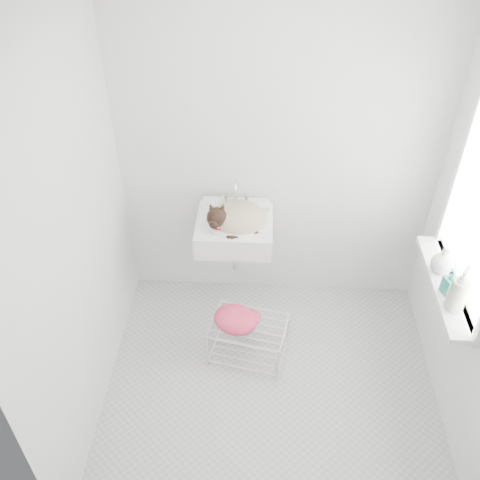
{
  "coord_description": "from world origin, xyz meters",
  "views": [
    {
      "loc": [
        -0.09,
        -2.16,
        3.08
      ],
      "look_at": [
        -0.23,
        0.5,
        0.88
      ],
      "focal_mm": 40.17,
      "sensor_mm": 36.0,
      "label": 1
    }
  ],
  "objects_px": {
    "cat": "(236,218)",
    "bottle_c": "(440,271)",
    "sink": "(235,221)",
    "bottle_b": "(447,292)",
    "bottle_a": "(453,308)",
    "wire_rack": "(249,339)"
  },
  "relations": [
    {
      "from": "sink",
      "to": "wire_rack",
      "type": "xyz_separation_m",
      "value": [
        0.12,
        -0.44,
        -0.7
      ]
    },
    {
      "from": "wire_rack",
      "to": "bottle_b",
      "type": "height_order",
      "value": "bottle_b"
    },
    {
      "from": "wire_rack",
      "to": "bottle_c",
      "type": "distance_m",
      "value": 1.36
    },
    {
      "from": "wire_rack",
      "to": "bottle_b",
      "type": "relative_size",
      "value": 2.99
    },
    {
      "from": "cat",
      "to": "bottle_c",
      "type": "relative_size",
      "value": 2.4
    },
    {
      "from": "sink",
      "to": "bottle_c",
      "type": "bearing_deg",
      "value": -18.69
    },
    {
      "from": "wire_rack",
      "to": "bottle_a",
      "type": "distance_m",
      "value": 1.39
    },
    {
      "from": "cat",
      "to": "bottle_a",
      "type": "bearing_deg",
      "value": -37.36
    },
    {
      "from": "wire_rack",
      "to": "bottle_c",
      "type": "xyz_separation_m",
      "value": [
        1.16,
        0.01,
        0.7
      ]
    },
    {
      "from": "sink",
      "to": "bottle_a",
      "type": "distance_m",
      "value": 1.48
    },
    {
      "from": "bottle_c",
      "to": "cat",
      "type": "bearing_deg",
      "value": 161.81
    },
    {
      "from": "bottle_a",
      "to": "bottle_b",
      "type": "bearing_deg",
      "value": 90.0
    },
    {
      "from": "sink",
      "to": "bottle_c",
      "type": "distance_m",
      "value": 1.35
    },
    {
      "from": "bottle_c",
      "to": "sink",
      "type": "bearing_deg",
      "value": 161.31
    },
    {
      "from": "cat",
      "to": "bottle_b",
      "type": "relative_size",
      "value": 2.6
    },
    {
      "from": "cat",
      "to": "bottle_a",
      "type": "height_order",
      "value": "cat"
    },
    {
      "from": "sink",
      "to": "bottle_a",
      "type": "relative_size",
      "value": 2.13
    },
    {
      "from": "bottle_b",
      "to": "sink",
      "type": "bearing_deg",
      "value": 154.28
    },
    {
      "from": "wire_rack",
      "to": "cat",
      "type": "bearing_deg",
      "value": 104.2
    },
    {
      "from": "bottle_b",
      "to": "cat",
      "type": "bearing_deg",
      "value": 154.66
    },
    {
      "from": "bottle_b",
      "to": "bottle_c",
      "type": "height_order",
      "value": "bottle_c"
    },
    {
      "from": "sink",
      "to": "cat",
      "type": "bearing_deg",
      "value": -50.72
    }
  ]
}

